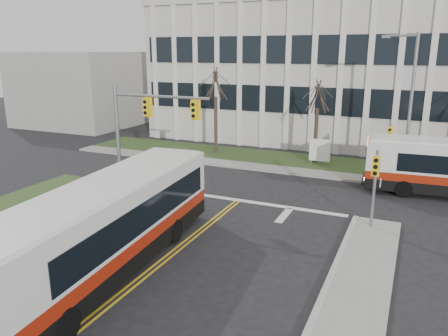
% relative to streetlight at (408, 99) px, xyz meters
% --- Properties ---
extents(ground, '(120.00, 120.00, 0.00)m').
position_rel_streetlight_xyz_m(ground, '(-8.03, -16.20, -5.19)').
color(ground, black).
rests_on(ground, ground).
extents(sidewalk_cross, '(44.00, 1.60, 0.14)m').
position_rel_streetlight_xyz_m(sidewalk_cross, '(-3.03, -1.00, -5.12)').
color(sidewalk_cross, '#9E9B93').
rests_on(sidewalk_cross, ground).
extents(building_lawn, '(44.00, 5.00, 0.12)m').
position_rel_streetlight_xyz_m(building_lawn, '(-3.03, 1.80, -5.13)').
color(building_lawn, '#344C20').
rests_on(building_lawn, ground).
extents(office_building, '(40.00, 16.00, 12.00)m').
position_rel_streetlight_xyz_m(office_building, '(-3.03, 13.80, 0.81)').
color(office_building, '#BCB5AD').
rests_on(office_building, ground).
extents(building_annex, '(12.00, 12.00, 8.00)m').
position_rel_streetlight_xyz_m(building_annex, '(-34.03, 9.80, -1.19)').
color(building_annex, '#9E9B93').
rests_on(building_annex, ground).
extents(mast_arm_signal, '(6.11, 0.38, 6.20)m').
position_rel_streetlight_xyz_m(mast_arm_signal, '(-13.65, -9.04, -0.94)').
color(mast_arm_signal, slate).
rests_on(mast_arm_signal, ground).
extents(signal_pole_near, '(0.34, 0.39, 3.80)m').
position_rel_streetlight_xyz_m(signal_pole_near, '(-0.83, -9.30, -2.69)').
color(signal_pole_near, slate).
rests_on(signal_pole_near, ground).
extents(signal_pole_far, '(0.34, 0.39, 3.80)m').
position_rel_streetlight_xyz_m(signal_pole_far, '(-0.83, -0.80, -2.69)').
color(signal_pole_far, slate).
rests_on(signal_pole_far, ground).
extents(streetlight, '(2.15, 0.25, 9.20)m').
position_rel_streetlight_xyz_m(streetlight, '(0.00, 0.00, 0.00)').
color(streetlight, slate).
rests_on(streetlight, ground).
extents(directory_sign, '(1.50, 0.12, 2.00)m').
position_rel_streetlight_xyz_m(directory_sign, '(-5.53, 1.30, -4.02)').
color(directory_sign, slate).
rests_on(directory_sign, ground).
extents(tree_left, '(1.80, 1.80, 7.70)m').
position_rel_streetlight_xyz_m(tree_left, '(-14.03, 1.80, 0.32)').
color(tree_left, '#42352B').
rests_on(tree_left, ground).
extents(tree_mid, '(1.80, 1.80, 6.82)m').
position_rel_streetlight_xyz_m(tree_mid, '(-6.03, 2.00, -0.31)').
color(tree_mid, '#42352B').
rests_on(tree_mid, ground).
extents(bus_main, '(3.75, 12.85, 3.38)m').
position_rel_streetlight_xyz_m(bus_main, '(-9.50, -17.50, -3.51)').
color(bus_main, silver).
rests_on(bus_main, ground).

